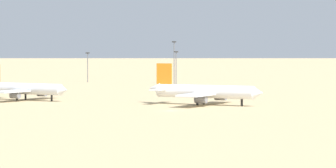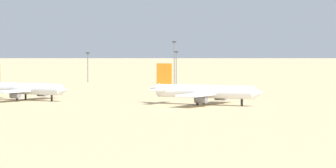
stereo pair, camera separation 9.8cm
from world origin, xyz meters
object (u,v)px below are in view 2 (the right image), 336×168
object	(u,v)px
parked_jet_orange_1	(24,89)
light_pole_west	(88,65)
light_pole_east	(176,65)
light_pole_mid	(174,60)
parked_jet_orange_2	(204,92)

from	to	relation	value
parked_jet_orange_1	light_pole_west	size ratio (longest dim) A/B	2.49
parked_jet_orange_1	light_pole_east	world-z (taller)	light_pole_east
parked_jet_orange_1	light_pole_mid	bearing A→B (deg)	97.75
parked_jet_orange_2	light_pole_mid	world-z (taller)	light_pole_mid
parked_jet_orange_1	parked_jet_orange_2	world-z (taller)	parked_jet_orange_2
light_pole_west	parked_jet_orange_1	bearing A→B (deg)	-67.36
light_pole_east	light_pole_west	bearing A→B (deg)	170.71
parked_jet_orange_2	light_pole_east	world-z (taller)	light_pole_east
light_pole_west	light_pole_mid	size ratio (longest dim) A/B	0.73
light_pole_mid	light_pole_east	distance (m)	10.75
light_pole_mid	parked_jet_orange_2	bearing A→B (deg)	-60.27
parked_jet_orange_1	light_pole_mid	distance (m)	117.84
light_pole_west	light_pole_east	world-z (taller)	light_pole_east
parked_jet_orange_1	light_pole_east	distance (m)	108.45
light_pole_west	light_pole_east	distance (m)	46.83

